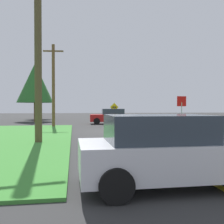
{
  "coord_description": "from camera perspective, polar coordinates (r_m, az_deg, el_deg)",
  "views": [
    {
      "loc": [
        -3.25,
        -18.92,
        1.8
      ],
      "look_at": [
        0.32,
        4.92,
        1.34
      ],
      "focal_mm": 41.3,
      "sensor_mm": 36.0,
      "label": 1
    }
  ],
  "objects": [
    {
      "name": "car_approaching_junction",
      "position": [
        27.64,
        -0.32,
        -0.97
      ],
      "size": [
        4.28,
        2.09,
        1.62
      ],
      "rotation": [
        0.0,
        0.0,
        3.09
      ],
      "color": "red",
      "rests_on": "ground"
    },
    {
      "name": "utility_pole_near",
      "position": [
        13.49,
        -16.05,
        13.46
      ],
      "size": [
        1.79,
        0.45,
        9.22
      ],
      "color": "brown",
      "rests_on": "ground"
    },
    {
      "name": "utility_pole_mid",
      "position": [
        23.69,
        -12.85,
        5.99
      ],
      "size": [
        1.8,
        0.27,
        7.39
      ],
      "color": "brown",
      "rests_on": "ground"
    },
    {
      "name": "direction_sign",
      "position": [
        27.42,
        0.5,
        0.25
      ],
      "size": [
        0.89,
        0.2,
        2.25
      ],
      "color": "slate",
      "rests_on": "ground"
    },
    {
      "name": "oak_tree_left",
      "position": [
        33.7,
        -16.67,
        6.18
      ],
      "size": [
        4.46,
        4.46,
        7.28
      ],
      "color": "brown",
      "rests_on": "ground"
    },
    {
      "name": "lane_stripe_center",
      "position": [
        11.53,
        8.03,
        -7.86
      ],
      "size": [
        0.2,
        14.0,
        0.01
      ],
      "primitive_type": "cube",
      "color": "yellow",
      "rests_on": "ground"
    },
    {
      "name": "stop_sign",
      "position": [
        19.69,
        15.15,
        1.14
      ],
      "size": [
        0.74,
        0.13,
        2.6
      ],
      "rotation": [
        0.0,
        0.0,
        3.27
      ],
      "color": "#9EA0A8",
      "rests_on": "ground"
    },
    {
      "name": "ground_plane",
      "position": [
        19.28,
        1.22,
        -4.26
      ],
      "size": [
        120.0,
        120.0,
        0.0
      ],
      "primitive_type": "plane",
      "color": "#2F2F2F"
    },
    {
      "name": "car_behind_on_main_road",
      "position": [
        6.03,
        11.95,
        -8.41
      ],
      "size": [
        4.1,
        2.04,
        1.62
      ],
      "rotation": [
        0.0,
        0.0,
        0.01
      ],
      "color": "silver",
      "rests_on": "ground"
    },
    {
      "name": "pine_tree_center",
      "position": [
        40.12,
        -15.86,
        5.34
      ],
      "size": [
        3.82,
        3.82,
        6.93
      ],
      "color": "brown",
      "rests_on": "ground"
    }
  ]
}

